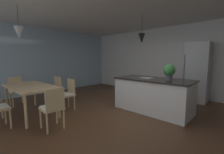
% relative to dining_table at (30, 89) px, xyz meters
% --- Properties ---
extents(ground_plane, '(10.00, 8.40, 0.04)m').
position_rel_dining_table_xyz_m(ground_plane, '(1.80, 1.39, -0.70)').
color(ground_plane, '#4C301E').
extents(ceiling_slab, '(10.00, 8.40, 0.12)m').
position_rel_dining_table_xyz_m(ceiling_slab, '(1.80, 1.39, 2.08)').
color(ceiling_slab, silver).
extents(wall_back_kitchen, '(10.00, 0.12, 2.70)m').
position_rel_dining_table_xyz_m(wall_back_kitchen, '(1.80, 4.65, 0.67)').
color(wall_back_kitchen, silver).
rests_on(wall_back_kitchen, ground_plane).
extents(window_wall_left_glazing, '(0.06, 8.40, 2.70)m').
position_rel_dining_table_xyz_m(window_wall_left_glazing, '(-2.26, 1.39, 0.67)').
color(window_wall_left_glazing, '#9EB7C6').
rests_on(window_wall_left_glazing, ground_plane).
extents(dining_table, '(1.70, 0.89, 0.76)m').
position_rel_dining_table_xyz_m(dining_table, '(0.00, 0.00, 0.00)').
color(dining_table, tan).
rests_on(dining_table, ground_plane).
extents(chair_far_right, '(0.42, 0.42, 0.87)m').
position_rel_dining_table_xyz_m(chair_far_right, '(0.39, 0.82, -0.21)').
color(chair_far_right, tan).
rests_on(chair_far_right, ground_plane).
extents(chair_window_end, '(0.40, 0.40, 0.87)m').
position_rel_dining_table_xyz_m(chair_window_end, '(-1.22, 0.00, -0.21)').
color(chair_window_end, tan).
rests_on(chair_window_end, ground_plane).
extents(chair_far_left, '(0.42, 0.42, 0.87)m').
position_rel_dining_table_xyz_m(chair_far_left, '(-0.39, 0.82, -0.21)').
color(chair_far_left, tan).
rests_on(chair_far_left, ground_plane).
extents(chair_kitchen_end, '(0.42, 0.42, 0.87)m').
position_rel_dining_table_xyz_m(chair_kitchen_end, '(1.22, -0.00, -0.21)').
color(chair_kitchen_end, tan).
rests_on(chair_kitchen_end, ground_plane).
extents(kitchen_island, '(2.03, 0.97, 0.91)m').
position_rel_dining_table_xyz_m(kitchen_island, '(2.18, 2.39, -0.22)').
color(kitchen_island, silver).
rests_on(kitchen_island, ground_plane).
extents(refrigerator, '(0.71, 0.67, 1.98)m').
position_rel_dining_table_xyz_m(refrigerator, '(2.81, 4.25, 0.31)').
color(refrigerator, '#B2B5B7').
rests_on(refrigerator, ground_plane).
extents(pendant_over_table, '(0.21, 0.21, 0.77)m').
position_rel_dining_table_xyz_m(pendant_over_table, '(-0.06, -0.15, 1.39)').
color(pendant_over_table, black).
extents(pendant_over_island_main, '(0.19, 0.19, 0.83)m').
position_rel_dining_table_xyz_m(pendant_over_island_main, '(1.78, 2.39, 1.33)').
color(pendant_over_island_main, black).
extents(potted_plant_on_island, '(0.30, 0.30, 0.40)m').
position_rel_dining_table_xyz_m(potted_plant_on_island, '(2.60, 2.39, 0.45)').
color(potted_plant_on_island, '#4C4C51').
rests_on(potted_plant_on_island, kitchen_island).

